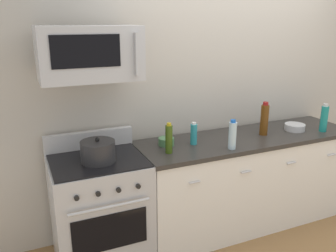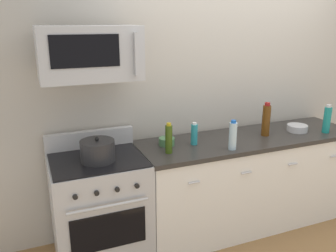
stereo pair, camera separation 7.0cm
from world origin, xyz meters
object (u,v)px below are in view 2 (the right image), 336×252
object	(u,v)px
range_oven	(100,209)
stockpot	(98,151)
microwave	(89,53)
bowl_green_glaze	(167,141)
bottle_sparkling_teal	(327,119)
bottle_dish_soap	(194,134)
bottle_olive_oil	(169,139)
bowl_steel_prep	(297,128)
bottle_wine_amber	(266,120)
bottle_water_clear	(233,136)

from	to	relation	value
range_oven	stockpot	distance (m)	0.54
microwave	bowl_green_glaze	size ratio (longest dim) A/B	5.29
bottle_sparkling_teal	bottle_dish_soap	bearing A→B (deg)	172.41
bottle_sparkling_teal	range_oven	bearing A→B (deg)	175.60
microwave	bottle_olive_oil	xyz separation A→B (m)	(0.58, -0.14, -0.71)
range_oven	bottle_sparkling_teal	size ratio (longest dim) A/B	3.80
bowl_steel_prep	bottle_wine_amber	bearing A→B (deg)	178.36
bottle_dish_soap	bowl_steel_prep	world-z (taller)	bottle_dish_soap
range_oven	bowl_green_glaze	distance (m)	0.81
microwave	bottle_wine_amber	xyz separation A→B (m)	(1.62, -0.06, -0.68)
microwave	bottle_wine_amber	world-z (taller)	microwave
bottle_olive_oil	stockpot	bearing A→B (deg)	175.64
bottle_dish_soap	stockpot	distance (m)	0.88
bottle_dish_soap	bottle_olive_oil	bearing A→B (deg)	-159.62
bowl_steel_prep	bottle_water_clear	bearing A→B (deg)	-167.41
bottle_wine_amber	bottle_olive_oil	world-z (taller)	bottle_wine_amber
bowl_green_glaze	stockpot	size ratio (longest dim) A/B	0.52
bottle_wine_amber	bottle_water_clear	xyz separation A→B (m)	(-0.50, -0.21, -0.03)
range_oven	bottle_wine_amber	distance (m)	1.73
bowl_green_glaze	stockpot	distance (m)	0.66
bottle_wine_amber	bottle_dish_soap	bearing A→B (deg)	177.80
microwave	bottle_sparkling_teal	xyz separation A→B (m)	(2.23, -0.22, -0.70)
range_oven	bottle_sparkling_teal	distance (m)	2.31
bottle_sparkling_teal	bottle_dish_soap	size ratio (longest dim) A/B	1.38
bottle_water_clear	bottle_sparkling_teal	bearing A→B (deg)	2.85
bottle_olive_oil	bottle_dish_soap	world-z (taller)	bottle_olive_oil
bottle_water_clear	bowl_steel_prep	distance (m)	0.90
range_oven	bottle_dish_soap	distance (m)	1.03
bottle_water_clear	bowl_green_glaze	size ratio (longest dim) A/B	1.85
bottle_wine_amber	bottle_dish_soap	xyz separation A→B (m)	(-0.75, 0.03, -0.06)
microwave	bottle_dish_soap	bearing A→B (deg)	-2.33
bottle_sparkling_teal	bowl_steel_prep	bearing A→B (deg)	148.43
bottle_sparkling_teal	bowl_green_glaze	size ratio (longest dim) A/B	2.00
bowl_steel_prep	range_oven	bearing A→B (deg)	179.13
bottle_sparkling_teal	bowl_green_glaze	xyz separation A→B (m)	(-1.59, 0.26, -0.10)
bottle_dish_soap	bottle_sparkling_teal	bearing A→B (deg)	-7.59
bowl_green_glaze	bowl_steel_prep	size ratio (longest dim) A/B	0.70
bottle_wine_amber	bowl_green_glaze	xyz separation A→B (m)	(-0.98, 0.10, -0.12)
bowl_steel_prep	microwave	bearing A→B (deg)	177.85
microwave	bottle_water_clear	size ratio (longest dim) A/B	2.86
bottle_wine_amber	bottle_sparkling_teal	size ratio (longest dim) A/B	1.15
bottle_water_clear	bowl_steel_prep	xyz separation A→B (m)	(0.88, 0.20, -0.09)
range_oven	stockpot	xyz separation A→B (m)	(0.00, -0.05, 0.54)
stockpot	microwave	bearing A→B (deg)	89.87
bottle_water_clear	bowl_green_glaze	xyz separation A→B (m)	(-0.48, 0.31, -0.09)
bottle_wine_amber	range_oven	bearing A→B (deg)	179.31
bottle_olive_oil	stockpot	xyz separation A→B (m)	(-0.58, 0.04, -0.04)
bottle_wine_amber	stockpot	bearing A→B (deg)	-178.80
microwave	range_oven	bearing A→B (deg)	-90.29
bottle_dish_soap	stockpot	world-z (taller)	same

